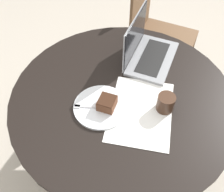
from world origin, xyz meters
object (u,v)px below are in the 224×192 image
chair (155,36)px  coffee_glass (166,103)px  laptop (147,52)px  plate (101,107)px

chair → coffee_glass: bearing=19.1°
chair → laptop: laptop is taller
chair → coffee_glass: chair is taller
chair → coffee_glass: size_ratio=10.58×
coffee_glass → laptop: laptop is taller
plate → coffee_glass: size_ratio=2.99×
plate → coffee_glass: (0.02, -0.29, 0.04)m
plate → laptop: 0.42m
laptop → plate: bearing=-13.4°
chair → laptop: size_ratio=2.31×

